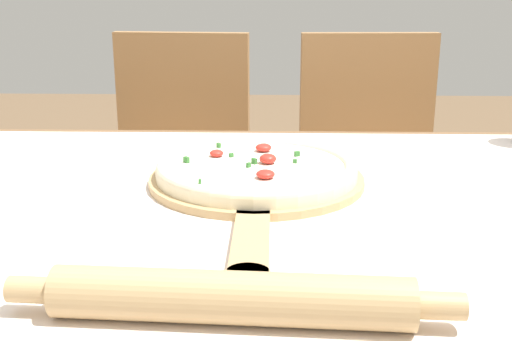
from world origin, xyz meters
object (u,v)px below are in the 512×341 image
object	(u,v)px
pizza_peel	(256,184)
pizza	(257,168)
rolling_pin	(231,298)
chair_right	(370,174)
chair_left	(178,172)

from	to	relation	value
pizza_peel	pizza	world-z (taller)	pizza
rolling_pin	chair_right	distance (m)	1.24
pizza_peel	pizza	xyz separation A→B (m)	(-0.00, 0.02, 0.02)
chair_left	chair_right	size ratio (longest dim) A/B	1.00
pizza	chair_left	bearing A→B (deg)	107.84
pizza	chair_left	world-z (taller)	chair_left
pizza_peel	chair_left	distance (m)	0.84
pizza	rolling_pin	distance (m)	0.42
pizza	rolling_pin	bearing A→B (deg)	-91.64
rolling_pin	chair_left	world-z (taller)	chair_left
chair_right	pizza_peel	bearing A→B (deg)	-113.52
rolling_pin	chair_left	distance (m)	1.22
chair_right	rolling_pin	bearing A→B (deg)	-107.33
pizza	chair_left	xyz separation A→B (m)	(-0.24, 0.75, -0.24)
pizza_peel	chair_right	world-z (taller)	chair_right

